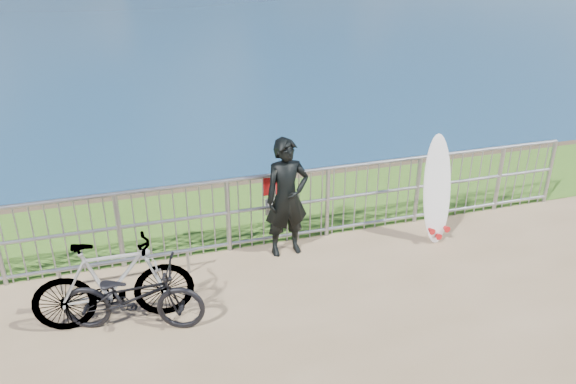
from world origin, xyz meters
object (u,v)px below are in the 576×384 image
object	(u,v)px
surfer	(287,198)
surfboard	(437,193)
bicycle_far	(113,283)
bicycle_near	(133,296)

from	to	relation	value
surfer	surfboard	bearing A→B (deg)	-10.51
surfer	surfboard	world-z (taller)	surfer
bicycle_far	bicycle_near	bearing A→B (deg)	-128.05
surfer	bicycle_far	distance (m)	2.59
surfer	bicycle_near	bearing A→B (deg)	-156.14
surfer	bicycle_far	xyz separation A→B (m)	(-2.38, -0.96, -0.32)
surfboard	surfer	bearing A→B (deg)	172.82
bicycle_near	bicycle_far	size ratio (longest dim) A/B	0.90
bicycle_near	surfer	bearing A→B (deg)	-45.53
surfboard	bicycle_near	distance (m)	4.49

